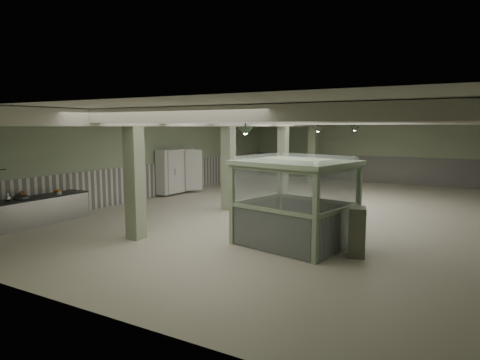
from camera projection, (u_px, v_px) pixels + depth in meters
The scene contains 29 objects.
floor at pixel (299, 211), 16.08m from camera, with size 20.00×20.00×0.00m, color beige.
ceiling at pixel (301, 115), 15.63m from camera, with size 14.00×20.00×0.02m, color white.
wall_back at pixel (367, 151), 24.44m from camera, with size 14.00×0.02×3.60m, color #9FB28F.
wall_front at pixel (76, 208), 7.28m from camera, with size 14.00×0.02×3.60m, color #9FB28F.
wall_left at pixel (156, 157), 19.35m from camera, with size 0.02×20.00×3.60m, color #9FB28F.
wainscot_left at pixel (157, 180), 19.47m from camera, with size 0.05×19.90×1.50m, color silver.
wainscot_back at pixel (366, 169), 24.55m from camera, with size 13.90×0.05×1.50m, color silver.
girder at pixel (241, 121), 16.91m from camera, with size 0.45×19.90×0.40m, color beige.
beam_a at pixel (168, 115), 9.22m from camera, with size 13.90×0.35×0.32m, color beige.
beam_b at pixel (229, 117), 11.37m from camera, with size 13.90×0.35×0.32m, color beige.
beam_c at pixel (270, 119), 13.51m from camera, with size 13.90×0.35×0.32m, color beige.
beam_d at pixel (301, 120), 15.66m from camera, with size 13.90×0.35×0.32m, color beige.
beam_e at pixel (323, 120), 17.80m from camera, with size 13.90×0.35×0.32m, color beige.
beam_f at pixel (341, 121), 19.95m from camera, with size 13.90×0.35×0.32m, color beige.
beam_g at pixel (356, 122), 22.09m from camera, with size 13.90×0.35×0.32m, color beige.
column_a at pixel (135, 176), 11.96m from camera, with size 0.42×0.42×3.60m, color #9DAA89.
column_b at pixel (228, 163), 16.25m from camera, with size 0.42×0.42×3.60m, color #9DAA89.
column_c at pixel (283, 155), 20.54m from camera, with size 0.42×0.42×3.60m, color #9DAA89.
column_d at pixel (313, 151), 23.97m from camera, with size 0.42×0.42×3.60m, color #9DAA89.
pendant_front at pixel (245, 131), 11.17m from camera, with size 0.44×0.44×0.22m, color #2B3A2C.
pendant_mid at pixel (318, 130), 15.88m from camera, with size 0.44×0.44×0.22m, color #2B3A2C.
pendant_back at pixel (355, 129), 20.17m from camera, with size 0.44×0.44×0.22m, color #2B3A2C.
prep_counter at pixel (17, 214), 13.28m from camera, with size 0.85×4.88×0.91m.
pitcher_far at pixel (8, 198), 12.86m from camera, with size 0.19×0.23×0.29m, color #ADADB1, non-canonical shape.
veg_colander at pixel (21, 196), 13.44m from camera, with size 0.51×0.51×0.23m, color #434348, non-canonical shape.
orange_bowl at pixel (58, 193), 14.35m from camera, with size 0.27×0.27×0.10m, color #B2B2B7.
walkin_cooler at pixel (176, 172), 20.12m from camera, with size 0.97×2.22×2.04m.
guard_booth at pixel (295, 186), 11.39m from camera, with size 3.26×2.92×2.39m.
filing_cabinet at pixel (357, 232), 10.46m from camera, with size 0.39×0.56×1.22m, color #5F6353.
Camera 1 is at (6.03, -14.79, 3.18)m, focal length 32.00 mm.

